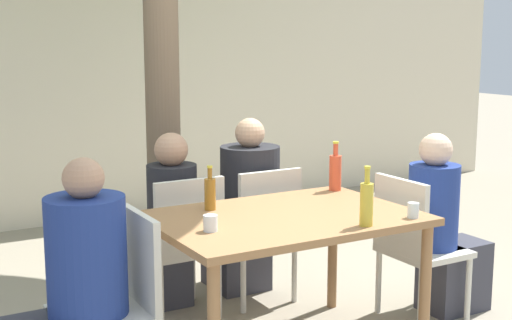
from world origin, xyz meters
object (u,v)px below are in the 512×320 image
(person_seated_3, at_px, (244,214))
(amber_bottle_2, at_px, (210,193))
(person_seated_0, at_px, (70,298))
(patio_chair_0, at_px, (119,295))
(patio_chair_1, at_px, (414,241))
(person_seated_2, at_px, (167,230))
(oil_cruet_0, at_px, (367,203))
(drinking_glass_0, at_px, (413,210))
(patio_chair_3, at_px, (261,228))
(dining_table_front, at_px, (284,230))
(drinking_glass_1, at_px, (210,223))
(patio_chair_2, at_px, (183,240))
(soda_bottle_1, at_px, (335,171))
(person_seated_1, at_px, (443,235))

(person_seated_3, distance_m, amber_bottle_2, 0.92)
(person_seated_0, bearing_deg, patio_chair_0, 90.00)
(patio_chair_1, distance_m, person_seated_2, 1.53)
(oil_cruet_0, height_order, drinking_glass_0, oil_cruet_0)
(drinking_glass_0, bearing_deg, patio_chair_3, 103.98)
(dining_table_front, xyz_separation_m, person_seated_0, (-1.15, -0.00, -0.16))
(patio_chair_3, relative_size, drinking_glass_1, 11.07)
(patio_chair_2, height_order, patio_chair_3, same)
(patio_chair_3, bearing_deg, dining_table_front, 68.80)
(drinking_glass_1, bearing_deg, amber_bottle_2, 63.90)
(dining_table_front, relative_size, drinking_glass_0, 17.20)
(soda_bottle_1, height_order, amber_bottle_2, soda_bottle_1)
(dining_table_front, xyz_separation_m, drinking_glass_0, (0.55, -0.39, 0.13))
(drinking_glass_0, bearing_deg, person_seated_0, 167.12)
(person_seated_1, bearing_deg, drinking_glass_0, 122.43)
(patio_chair_0, relative_size, oil_cruet_0, 2.94)
(person_seated_0, bearing_deg, drinking_glass_0, 77.12)
(person_seated_0, relative_size, oil_cruet_0, 3.89)
(soda_bottle_1, xyz_separation_m, amber_bottle_2, (-0.89, -0.07, -0.02))
(oil_cruet_0, xyz_separation_m, drinking_glass_1, (-0.72, 0.30, -0.08))
(patio_chair_0, height_order, patio_chair_1, same)
(patio_chair_1, distance_m, patio_chair_2, 1.39)
(patio_chair_3, distance_m, person_seated_0, 1.59)
(patio_chair_3, distance_m, oil_cruet_0, 1.17)
(dining_table_front, bearing_deg, patio_chair_1, 0.00)
(amber_bottle_2, xyz_separation_m, drinking_glass_1, (-0.19, -0.39, -0.05))
(person_seated_1, bearing_deg, patio_chair_2, 63.70)
(drinking_glass_0, bearing_deg, patio_chair_0, 165.18)
(amber_bottle_2, bearing_deg, person_seated_0, -161.09)
(dining_table_front, relative_size, person_seated_0, 1.17)
(person_seated_2, distance_m, soda_bottle_1, 1.12)
(dining_table_front, bearing_deg, oil_cruet_0, -58.83)
(person_seated_3, bearing_deg, patio_chair_1, 124.53)
(patio_chair_3, relative_size, soda_bottle_1, 2.94)
(person_seated_3, relative_size, soda_bottle_1, 3.94)
(dining_table_front, relative_size, person_seated_2, 1.21)
(oil_cruet_0, bearing_deg, patio_chair_0, 161.30)
(patio_chair_2, xyz_separation_m, patio_chair_3, (0.55, 0.00, 0.00))
(dining_table_front, height_order, soda_bottle_1, soda_bottle_1)
(person_seated_2, bearing_deg, patio_chair_2, 90.00)
(soda_bottle_1, bearing_deg, patio_chair_2, 158.33)
(patio_chair_3, distance_m, person_seated_3, 0.23)
(patio_chair_1, distance_m, drinking_glass_1, 1.44)
(amber_bottle_2, bearing_deg, person_seated_1, -11.46)
(patio_chair_3, relative_size, person_seated_2, 0.78)
(dining_table_front, relative_size, patio_chair_0, 1.55)
(patio_chair_1, bearing_deg, patio_chair_3, 42.25)
(person_seated_2, xyz_separation_m, soda_bottle_1, (0.87, -0.59, 0.39))
(person_seated_2, relative_size, person_seated_3, 0.95)
(patio_chair_2, bearing_deg, person_seated_1, 153.70)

